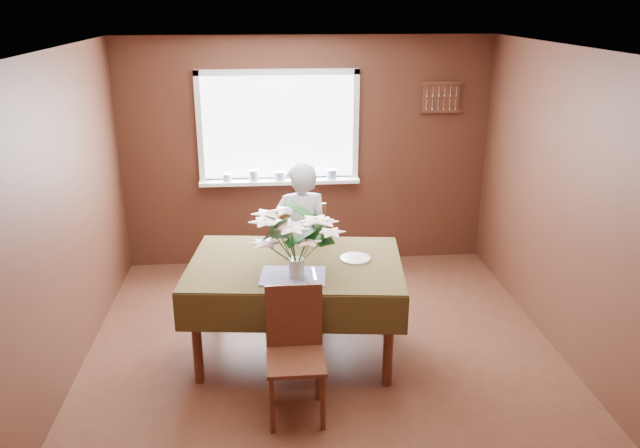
{
  "coord_description": "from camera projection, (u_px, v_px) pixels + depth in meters",
  "views": [
    {
      "loc": [
        -0.43,
        -4.38,
        2.84
      ],
      "look_at": [
        0.0,
        0.55,
        1.05
      ],
      "focal_mm": 35.0,
      "sensor_mm": 36.0,
      "label": 1
    }
  ],
  "objects": [
    {
      "name": "wall_front",
      "position": [
        379.0,
        408.0,
        2.57
      ],
      "size": [
        4.0,
        0.0,
        4.0
      ],
      "primitive_type": "plane",
      "rotation": [
        -1.57,
        0.0,
        0.0
      ],
      "color": "brown",
      "rests_on": "floor"
    },
    {
      "name": "window_assembly",
      "position": [
        280.0,
        146.0,
        6.68
      ],
      "size": [
        1.72,
        0.2,
        1.22
      ],
      "color": "white",
      "rests_on": "wall_back"
    },
    {
      "name": "ceiling",
      "position": [
        327.0,
        52.0,
        4.26
      ],
      "size": [
        4.5,
        4.5,
        0.0
      ],
      "primitive_type": "plane",
      "rotation": [
        3.14,
        0.0,
        0.0
      ],
      "color": "white",
      "rests_on": "wall_back"
    },
    {
      "name": "wall_right",
      "position": [
        582.0,
        216.0,
        4.85
      ],
      "size": [
        0.0,
        4.5,
        4.5
      ],
      "primitive_type": "plane",
      "rotation": [
        1.57,
        0.0,
        -1.57
      ],
      "color": "brown",
      "rests_on": "floor"
    },
    {
      "name": "dining_table",
      "position": [
        295.0,
        274.0,
        5.08
      ],
      "size": [
        1.84,
        1.36,
        0.84
      ],
      "rotation": [
        0.0,
        0.0,
        -0.11
      ],
      "color": "#5A2E1D",
      "rests_on": "floor"
    },
    {
      "name": "floor",
      "position": [
        326.0,
        367.0,
        5.11
      ],
      "size": [
        4.5,
        4.5,
        0.0
      ],
      "primitive_type": "plane",
      "color": "#4E281A",
      "rests_on": "ground"
    },
    {
      "name": "flower_bouquet",
      "position": [
        296.0,
        236.0,
        4.66
      ],
      "size": [
        0.61,
        0.61,
        0.52
      ],
      "rotation": [
        0.0,
        0.0,
        0.1
      ],
      "color": "white",
      "rests_on": "dining_table"
    },
    {
      "name": "seated_woman",
      "position": [
        301.0,
        238.0,
        5.82
      ],
      "size": [
        0.57,
        0.41,
        1.47
      ],
      "primitive_type": "imported",
      "rotation": [
        0.0,
        0.0,
        3.25
      ],
      "color": "white",
      "rests_on": "floor"
    },
    {
      "name": "wall_left",
      "position": [
        52.0,
        232.0,
        4.52
      ],
      "size": [
        0.0,
        4.5,
        4.5
      ],
      "primitive_type": "plane",
      "rotation": [
        1.57,
        0.0,
        1.57
      ],
      "color": "brown",
      "rests_on": "floor"
    },
    {
      "name": "chair_far",
      "position": [
        300.0,
        250.0,
        6.0
      ],
      "size": [
        0.56,
        0.56,
        1.05
      ],
      "rotation": [
        0.0,
        0.0,
        3.41
      ],
      "color": "#5A2E1D",
      "rests_on": "floor"
    },
    {
      "name": "chair_near",
      "position": [
        295.0,
        346.0,
        4.42
      ],
      "size": [
        0.41,
        0.41,
        0.95
      ],
      "rotation": [
        0.0,
        0.0,
        0.01
      ],
      "color": "#5A2E1D",
      "rests_on": "floor"
    },
    {
      "name": "table_knife",
      "position": [
        314.0,
        274.0,
        4.81
      ],
      "size": [
        0.03,
        0.24,
        0.0
      ],
      "primitive_type": "cube",
      "rotation": [
        0.0,
        0.0,
        0.02
      ],
      "color": "silver",
      "rests_on": "dining_table"
    },
    {
      "name": "side_plate",
      "position": [
        355.0,
        258.0,
        5.1
      ],
      "size": [
        0.33,
        0.33,
        0.01
      ],
      "primitive_type": "cylinder",
      "rotation": [
        0.0,
        0.0,
        -0.48
      ],
      "color": "white",
      "rests_on": "dining_table"
    },
    {
      "name": "wall_back",
      "position": [
        307.0,
        154.0,
        6.79
      ],
      "size": [
        4.0,
        0.0,
        4.0
      ],
      "primitive_type": "plane",
      "rotation": [
        1.57,
        0.0,
        0.0
      ],
      "color": "brown",
      "rests_on": "floor"
    },
    {
      "name": "spoon_rack",
      "position": [
        441.0,
        97.0,
        6.67
      ],
      "size": [
        0.44,
        0.05,
        0.33
      ],
      "color": "#5A2E1D",
      "rests_on": "wall_back"
    }
  ]
}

